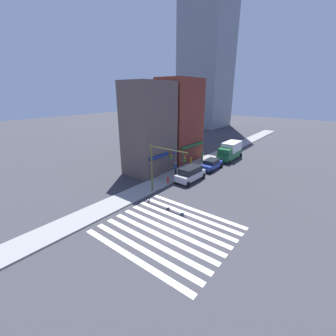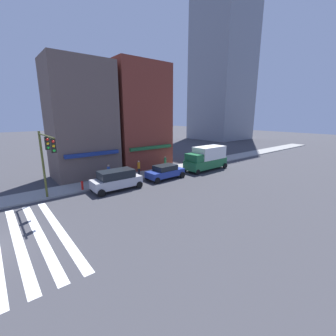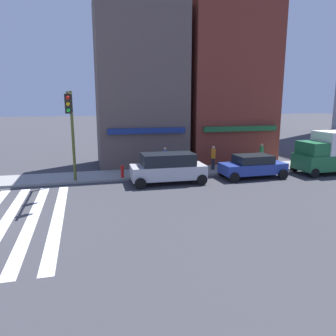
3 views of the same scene
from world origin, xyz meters
TOP-DOWN VIEW (x-y plane):
  - ground_plane at (0.00, 0.00)m, footprint 200.00×200.00m
  - sidewalk_left at (0.00, 7.50)m, footprint 120.00×3.00m
  - crosswalk_stripes at (0.00, 0.00)m, footprint 9.21×10.80m
  - storefront_row at (14.27, 11.50)m, footprint 14.68×5.30m
  - tower_distant at (56.96, 28.99)m, footprint 14.06×13.98m
  - traffic_signal at (5.03, 4.52)m, footprint 0.32×5.02m
  - suv_silver at (10.77, 4.70)m, footprint 4.75×2.12m
  - sedan_blue at (16.75, 4.70)m, footprint 4.44×2.02m
  - box_truck_green at (23.61, 4.70)m, footprint 6.25×2.42m
  - pedestrian_orange_vest at (14.92, 7.33)m, footprint 0.32×0.32m
  - pedestrian_green_top at (19.11, 7.67)m, footprint 0.32×0.32m
  - pedestrian_blue_shirt at (11.30, 7.53)m, footprint 0.32×0.32m
  - fire_hydrant at (8.06, 6.40)m, footprint 0.24×0.24m

SIDE VIEW (x-z plane):
  - ground_plane at x=0.00m, z-range 0.00..0.00m
  - crosswalk_stripes at x=0.00m, z-range 0.00..0.01m
  - sidewalk_left at x=0.00m, z-range 0.00..0.15m
  - fire_hydrant at x=8.06m, z-range 0.19..1.03m
  - sedan_blue at x=16.75m, z-range 0.05..1.64m
  - suv_silver at x=10.77m, z-range 0.06..2.00m
  - pedestrian_orange_vest at x=14.92m, z-range 0.19..1.96m
  - pedestrian_green_top at x=19.11m, z-range 0.19..1.96m
  - pedestrian_blue_shirt at x=11.30m, z-range 0.19..1.96m
  - box_truck_green at x=23.61m, z-range 0.07..3.11m
  - traffic_signal at x=5.03m, z-range 1.33..7.11m
  - storefront_row at x=14.27m, z-range -0.16..13.32m
  - tower_distant at x=56.96m, z-range 0.00..60.71m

